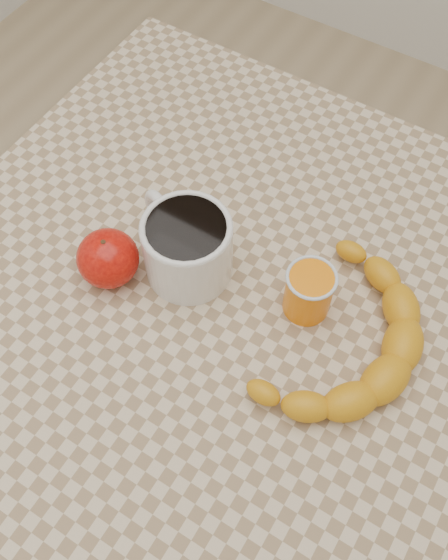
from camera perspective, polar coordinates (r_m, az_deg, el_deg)
The scene contains 6 objects.
ground at distance 1.50m, azimuth 0.00°, elevation -15.31°, with size 3.00×3.00×0.00m, color tan.
table at distance 0.88m, azimuth 0.00°, elevation -3.55°, with size 0.80×0.80×0.75m.
coffee_mug at distance 0.78m, azimuth -3.47°, elevation 3.25°, with size 0.17×0.15×0.10m.
orange_juice_glass at distance 0.77m, azimuth 7.76°, elevation -1.05°, with size 0.06×0.06×0.07m.
apple at distance 0.80m, azimuth -10.56°, elevation 1.96°, with size 0.10×0.10×0.07m.
banana at distance 0.76m, azimuth 10.76°, elevation -5.28°, with size 0.26×0.34×0.05m, color orange, non-canonical shape.
Camera 1 is at (0.21, -0.35, 1.45)m, focal length 40.00 mm.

